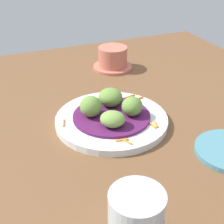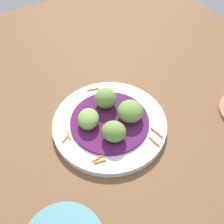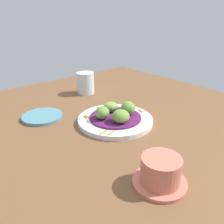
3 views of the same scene
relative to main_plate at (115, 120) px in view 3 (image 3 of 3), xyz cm
name	(u,v)px [view 3 (image 3 of 3)]	position (x,y,z in cm)	size (l,w,h in cm)	color
table_surface	(113,121)	(-3.10, 1.49, -1.77)	(110.00, 110.00, 2.00)	brown
main_plate	(115,120)	(0.00, 0.00, 0.00)	(24.48, 24.48, 1.55)	silver
cabbage_bed	(115,117)	(0.00, 0.00, 1.07)	(16.81, 16.81, 0.60)	#51194C
carrot_garnish	(105,118)	(-2.10, -2.81, 0.97)	(18.36, 21.35, 0.40)	orange
guac_scoop_left	(128,108)	(1.46, 4.17, 3.62)	(4.77, 4.67, 4.50)	olive
guac_scoop_center	(111,107)	(-4.17, 1.46, 3.01)	(5.14, 4.44, 3.28)	#759E47
guac_scoop_right	(102,113)	(-1.46, -4.17, 3.38)	(4.92, 4.47, 4.03)	olive
guac_scoop_back	(121,116)	(4.17, -1.46, 3.37)	(5.42, 5.45, 4.00)	olive
side_plate_small	(42,116)	(-18.70, -16.91, -0.25)	(13.59, 13.59, 1.05)	teal
terracotta_bowl	(160,172)	(28.39, -12.12, 2.21)	(11.61, 11.61, 6.53)	#C66B56
water_glass	(85,83)	(-30.40, 9.05, 3.85)	(7.49, 7.49, 9.25)	silver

